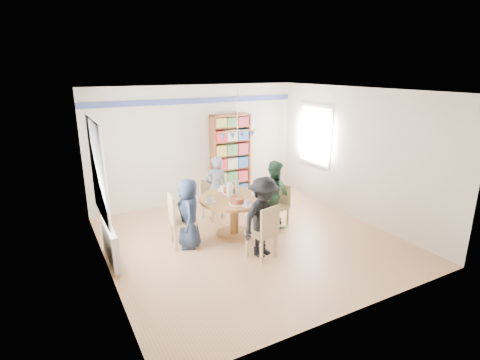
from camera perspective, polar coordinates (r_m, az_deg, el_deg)
ground at (r=7.03m, az=1.57°, el=-9.06°), size 5.00×5.00×0.00m
room_shell at (r=7.12m, az=-3.64°, el=5.28°), size 5.00×5.00×5.00m
radiator at (r=6.43m, az=-19.14°, el=-9.18°), size 0.12×1.00×0.60m
dining_table at (r=7.01m, az=-0.88°, el=-4.18°), size 1.30×1.30×0.75m
chair_left at (r=6.67m, az=-9.37°, el=-5.76°), size 0.47×0.47×0.97m
chair_right at (r=7.53m, az=6.09°, el=-3.52°), size 0.45×0.45×0.84m
chair_far at (r=7.86m, az=-4.49°, el=-2.50°), size 0.46×0.46×0.87m
chair_near at (r=6.18m, az=3.84°, el=-7.60°), size 0.50×0.50×0.94m
person_left at (r=6.60m, az=-7.85°, el=-5.06°), size 0.54×0.70×1.26m
person_right at (r=7.43m, az=5.24°, el=-2.09°), size 0.58×0.71×1.34m
person_far at (r=7.74m, az=-3.63°, el=-1.23°), size 0.54×0.40×1.35m
person_near at (r=6.22m, az=3.58°, el=-5.70°), size 1.01×0.77×1.38m
bookshelf at (r=9.01m, az=-1.44°, el=3.48°), size 0.96×0.29×2.02m
tableware at (r=6.93m, az=-1.17°, el=-2.13°), size 1.18×1.18×0.31m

